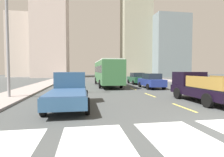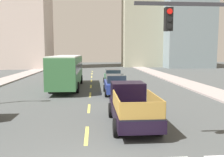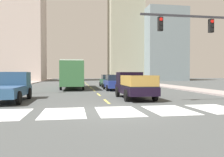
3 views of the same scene
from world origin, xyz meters
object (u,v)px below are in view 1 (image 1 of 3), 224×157
object	(u,v)px
sedan_far	(151,81)
city_bus	(107,71)
pickup_stakebed	(200,87)
streetlight_left	(10,30)
pickup_dark	(69,90)
sedan_mid	(137,78)

from	to	relation	value
sedan_far	city_bus	bearing A→B (deg)	142.55
pickup_stakebed	streetlight_left	size ratio (longest dim) A/B	0.58
pickup_dark	streetlight_left	world-z (taller)	streetlight_left
sedan_mid	city_bus	bearing A→B (deg)	-152.66
sedan_far	sedan_mid	bearing A→B (deg)	90.10
sedan_mid	sedan_far	distance (m)	6.31
city_bus	streetlight_left	xyz separation A→B (m)	(-8.32, -9.16, 3.02)
streetlight_left	pickup_dark	bearing A→B (deg)	-38.23
pickup_stakebed	streetlight_left	world-z (taller)	streetlight_left
sedan_far	streetlight_left	bearing A→B (deg)	-155.24
pickup_dark	sedan_far	world-z (taller)	pickup_dark
city_bus	streetlight_left	bearing A→B (deg)	-133.53
pickup_stakebed	city_bus	size ratio (longest dim) A/B	0.48
pickup_stakebed	city_bus	xyz separation A→B (m)	(-4.63, 12.26, 1.02)
pickup_dark	sedan_far	xyz separation A→B (m)	(8.55, 8.77, -0.06)
sedan_mid	streetlight_left	size ratio (longest dim) A/B	0.49
pickup_dark	streetlight_left	bearing A→B (deg)	141.53
pickup_dark	streetlight_left	distance (m)	6.87
pickup_stakebed	sedan_far	xyz separation A→B (m)	(-0.03, 8.44, -0.08)
sedan_mid	pickup_dark	bearing A→B (deg)	-120.06
pickup_stakebed	pickup_dark	size ratio (longest dim) A/B	1.00
city_bus	sedan_far	bearing A→B (deg)	-41.06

